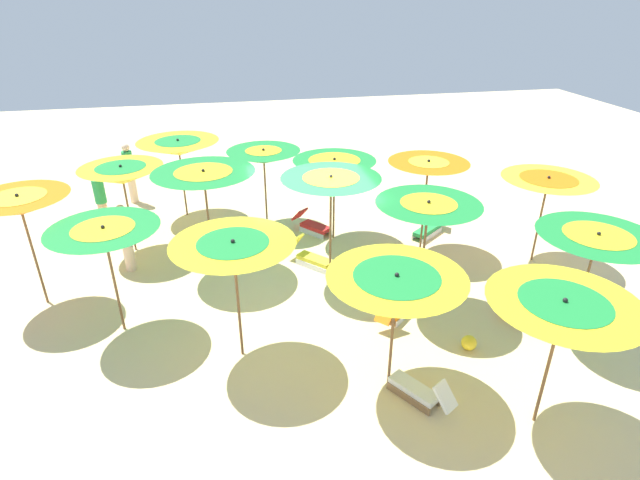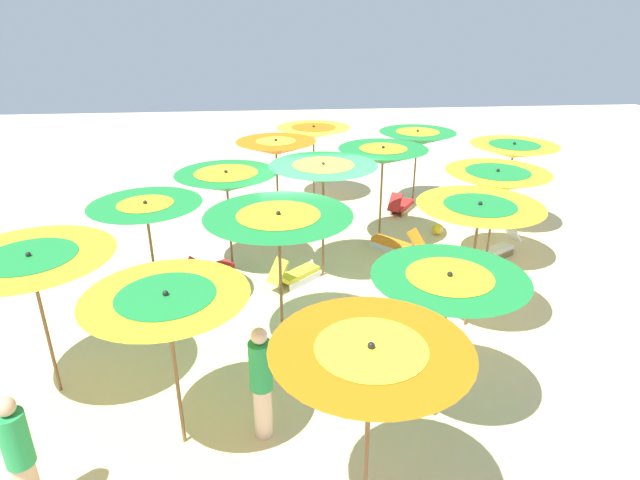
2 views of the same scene
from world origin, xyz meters
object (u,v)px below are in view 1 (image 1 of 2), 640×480
Objects in this scene: beach_umbrella_5 at (596,244)px; beach_umbrella_12 at (234,252)px; beachgoer_1 at (130,172)px; beach_umbrella_0 at (547,185)px; lounger_1 at (311,257)px; beach_umbrella_3 at (264,157)px; beach_umbrella_13 at (105,237)px; beach_umbrella_6 at (428,212)px; beach_umbrella_9 at (122,175)px; beach_ball at (469,343)px; beach_umbrella_10 at (562,312)px; beach_umbrella_7 at (331,185)px; beach_umbrella_4 at (179,148)px; beach_umbrella_1 at (428,169)px; beach_umbrella_14 at (20,205)px; lounger_0 at (429,228)px; beach_umbrella_8 at (204,180)px; beach_umbrella_2 at (334,167)px; beachgoer_0 at (126,237)px; beachgoer_2 at (101,199)px; lounger_4 at (313,225)px; lounger_3 at (532,313)px; lounger_5 at (419,391)px; lounger_2 at (399,307)px; beach_umbrella_11 at (396,288)px.

beach_umbrella_5 is 0.92× the size of beach_umbrella_12.
beach_umbrella_0 is at bearing 133.41° from beachgoer_1.
lounger_1 is 0.62× the size of beachgoer_1.
beach_umbrella_13 is at bearing 143.11° from beach_umbrella_3.
beach_umbrella_13 is (1.22, 2.23, -0.10)m from beach_umbrella_12.
beach_umbrella_6 is 3.83m from beach_umbrella_12.
beach_umbrella_9 is 4.91m from lounger_1.
beach_ball is at bearing 132.71° from beach_umbrella_0.
beach_umbrella_3 is 8.72m from beach_umbrella_10.
beach_umbrella_5 is at bearing -125.88° from beach_umbrella_7.
beach_umbrella_3 is 0.96× the size of beach_umbrella_4.
beach_umbrella_12 is at bearing -152.60° from beach_umbrella_9.
beach_umbrella_12 is 2.05× the size of lounger_1.
beach_umbrella_13 reaches higher than beach_umbrella_5.
beach_umbrella_10 is at bearing 176.00° from beach_umbrella_1.
beach_umbrella_14 is (1.32, 1.74, 0.21)m from beach_umbrella_13.
beach_umbrella_7 is (0.22, 5.03, 0.28)m from beach_umbrella_0.
lounger_1 is (-0.99, 3.42, 0.02)m from lounger_0.
beach_umbrella_8 is at bearing -40.09° from beach_umbrella_13.
beach_umbrella_8 is at bearing -124.87° from beach_umbrella_9.
lounger_0 is (0.71, -0.53, -1.95)m from beach_umbrella_1.
beach_umbrella_8 is (0.93, 2.64, -0.02)m from beach_umbrella_7.
beachgoer_1 is (3.65, 5.51, -0.98)m from beach_umbrella_2.
beachgoer_0 is at bearing 120.02° from beach_umbrella_3.
beach_umbrella_0 reaches higher than beachgoer_1.
beach_umbrella_7 reaches higher than beachgoer_0.
beachgoer_2 is (2.88, 2.89, -1.38)m from beach_umbrella_8.
lounger_1 is at bearing -50.92° from lounger_4.
lounger_1 is at bearing -21.17° from lounger_0.
lounger_4 is (4.91, 3.51, -0.01)m from lounger_3.
beach_umbrella_10 reaches higher than beachgoer_0.
beach_umbrella_6 is (-2.40, 1.00, 0.00)m from beach_umbrella_1.
beach_umbrella_8 is at bearing 0.11° from lounger_5.
beach_umbrella_2 reaches higher than lounger_4.
beachgoer_1 is at bearing 34.36° from beach_umbrella_10.
beach_umbrella_5 is 6.35m from beach_umbrella_12.
lounger_1 is 0.94× the size of lounger_2.
beachgoer_2 is (6.34, 9.09, 0.63)m from lounger_3.
beach_umbrella_0 is 9.93m from beach_umbrella_9.
beach_umbrella_8 is 2.16× the size of lounger_5.
beach_ball is at bearing 38.77° from lounger_0.
beach_umbrella_6 is at bearing -32.71° from beach_umbrella_11.
lounger_1 is (-3.68, -3.03, -1.80)m from beach_umbrella_4.
beach_ball is (-3.95, 0.62, -2.00)m from beach_umbrella_1.
lounger_1 is at bearing 76.32° from lounger_2.
lounger_1 is 1.00× the size of lounger_5.
beach_umbrella_4 is 6.75m from beach_umbrella_12.
beachgoer_0 is (-1.98, 3.43, -1.07)m from beach_umbrella_3.
lounger_4 is 5.80m from beachgoer_2.
beach_umbrella_1 reaches higher than lounger_0.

